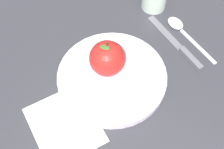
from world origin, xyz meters
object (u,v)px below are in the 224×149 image
Objects in this scene: knife at (179,46)px; spoon at (180,28)px; apple at (107,58)px; linen_napkin at (64,125)px; dinner_plate at (112,77)px.

knife is 1.11× the size of spoon.
knife is 0.06m from spoon.
apple is 0.61× the size of linen_napkin.
spoon is at bearing 157.68° from linen_napkin.
knife is 1.12× the size of linen_napkin.
apple reaches higher than dinner_plate.
dinner_plate is 0.19m from knife.
spoon is at bearing 154.44° from dinner_plate.
knife is (-0.14, 0.13, -0.06)m from apple.
linen_napkin is (0.15, -0.05, -0.01)m from dinner_plate.
spoon reaches higher than knife.
spoon is (-0.06, -0.01, 0.00)m from knife.
apple is (-0.01, -0.02, 0.05)m from dinner_plate.
linen_napkin is at bearing -17.41° from dinner_plate.
apple is 0.55× the size of knife.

